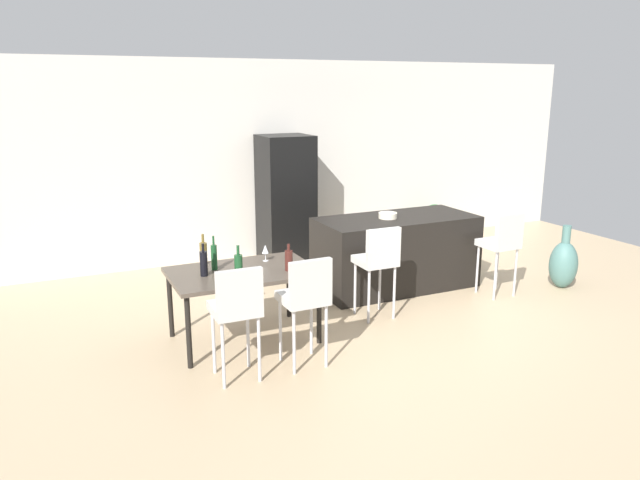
% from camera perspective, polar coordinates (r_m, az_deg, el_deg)
% --- Properties ---
extents(ground_plane, '(10.00, 10.00, 0.00)m').
position_cam_1_polar(ground_plane, '(7.15, 7.86, -6.42)').
color(ground_plane, tan).
extents(back_wall, '(10.00, 0.12, 2.90)m').
position_cam_1_polar(back_wall, '(9.37, -1.79, 7.78)').
color(back_wall, beige).
rests_on(back_wall, ground_plane).
extents(kitchen_island, '(2.02, 0.91, 0.92)m').
position_cam_1_polar(kitchen_island, '(7.75, 7.18, -1.17)').
color(kitchen_island, black).
rests_on(kitchen_island, ground_plane).
extents(bar_chair_left, '(0.40, 0.40, 1.05)m').
position_cam_1_polar(bar_chair_left, '(6.62, 5.51, -1.70)').
color(bar_chair_left, beige).
rests_on(bar_chair_left, ground_plane).
extents(bar_chair_middle, '(0.41, 0.41, 1.05)m').
position_cam_1_polar(bar_chair_middle, '(7.63, 16.83, -0.09)').
color(bar_chair_middle, beige).
rests_on(bar_chair_middle, ground_plane).
extents(dining_table, '(1.43, 0.92, 0.74)m').
position_cam_1_polar(dining_table, '(6.07, -7.32, -3.44)').
color(dining_table, '#4C4238').
rests_on(dining_table, ground_plane).
extents(dining_chair_near, '(0.41, 0.41, 1.05)m').
position_cam_1_polar(dining_chair_near, '(5.23, -7.89, -6.15)').
color(dining_chair_near, beige).
rests_on(dining_chair_near, ground_plane).
extents(dining_chair_far, '(0.41, 0.41, 1.05)m').
position_cam_1_polar(dining_chair_far, '(5.45, -1.37, -5.19)').
color(dining_chair_far, beige).
rests_on(dining_chair_far, ground_plane).
extents(wine_bottle_left, '(0.08, 0.08, 0.32)m').
position_cam_1_polar(wine_bottle_left, '(6.31, -10.96, -1.18)').
color(wine_bottle_left, brown).
rests_on(wine_bottle_left, dining_table).
extents(wine_bottle_corner, '(0.08, 0.08, 0.27)m').
position_cam_1_polar(wine_bottle_corner, '(5.99, -2.97, -1.90)').
color(wine_bottle_corner, '#471E19').
rests_on(wine_bottle_corner, dining_table).
extents(wine_bottle_right, '(0.08, 0.08, 0.31)m').
position_cam_1_polar(wine_bottle_right, '(5.84, -7.71, -2.35)').
color(wine_bottle_right, '#194723').
rests_on(wine_bottle_right, dining_table).
extents(wine_bottle_near, '(0.06, 0.06, 0.35)m').
position_cam_1_polar(wine_bottle_near, '(6.09, -9.98, -1.55)').
color(wine_bottle_near, '#194723').
rests_on(wine_bottle_near, dining_table).
extents(wine_bottle_far, '(0.07, 0.07, 0.32)m').
position_cam_1_polar(wine_bottle_far, '(5.91, -10.93, -2.16)').
color(wine_bottle_far, black).
rests_on(wine_bottle_far, dining_table).
extents(wine_glass_middle, '(0.07, 0.07, 0.17)m').
position_cam_1_polar(wine_glass_middle, '(6.32, -5.19, -0.90)').
color(wine_glass_middle, silver).
rests_on(wine_glass_middle, dining_table).
extents(refrigerator, '(0.72, 0.68, 1.84)m').
position_cam_1_polar(refrigerator, '(8.88, -3.25, 3.94)').
color(refrigerator, black).
rests_on(refrigerator, ground_plane).
extents(fruit_bowl, '(0.23, 0.23, 0.07)m').
position_cam_1_polar(fruit_bowl, '(7.57, 6.42, 2.32)').
color(fruit_bowl, beige).
rests_on(fruit_bowl, kitchen_island).
extents(floor_vase, '(0.35, 0.35, 0.82)m').
position_cam_1_polar(floor_vase, '(8.32, 22.01, -2.10)').
color(floor_vase, '#47706B').
rests_on(floor_vase, ground_plane).
extents(potted_plant, '(0.41, 0.41, 0.61)m').
position_cam_1_polar(potted_plant, '(10.26, 10.75, 1.94)').
color(potted_plant, beige).
rests_on(potted_plant, ground_plane).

